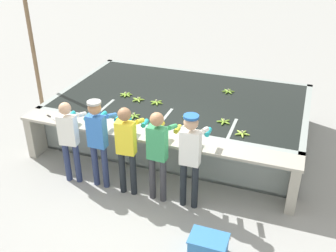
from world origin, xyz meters
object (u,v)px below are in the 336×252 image
Objects in this scene: worker_1 at (98,136)px; worker_2 at (127,143)px; banana_bunch_floating_0 at (242,134)px; banana_bunch_floating_3 at (133,116)px; crate at (208,246)px; banana_bunch_floating_5 at (138,100)px; banana_bunch_floating_6 at (228,91)px; banana_bunch_floating_1 at (126,95)px; banana_bunch_floating_2 at (156,102)px; worker_0 at (70,135)px; support_post_left at (34,56)px; knife_1 at (51,117)px; banana_bunch_floating_7 at (224,122)px; worker_3 at (158,149)px; banana_bunch_floating_4 at (190,116)px; worker_4 at (191,152)px; knife_0 at (124,130)px.

worker_1 reaches higher than worker_2.
banana_bunch_floating_0 is at bearing 25.36° from worker_1.
banana_bunch_floating_3 reaches higher than crate.
banana_bunch_floating_6 is at bearing 32.51° from banana_bunch_floating_5.
banana_bunch_floating_1 is 1.00× the size of banana_bunch_floating_2.
support_post_left is at bearing 137.35° from worker_0.
banana_bunch_floating_7 is at bearing 16.50° from knife_1.
worker_3 reaches higher than banana_bunch_floating_3.
worker_3 is 1.71m from crate.
banana_bunch_floating_1 is (-1.50, 1.94, -0.07)m from worker_3.
worker_0 reaches higher than knife_1.
worker_2 is 1.57m from banana_bunch_floating_4.
knife_1 is at bearing -140.99° from banana_bunch_floating_6.
worker_1 is 1.97m from banana_bunch_floating_1.
banana_bunch_floating_7 is at bearing 61.66° from worker_3.
worker_3 is at bearing 1.19° from worker_2.
banana_bunch_floating_1 and banana_bunch_floating_3 have the same top height.
banana_bunch_floating_4 is at bearing -106.68° from banana_bunch_floating_6.
worker_4 is at bearing 0.96° from worker_0.
support_post_left is (-4.75, 2.75, 1.44)m from crate.
support_post_left is at bearing 153.82° from worker_3.
knife_1 is at bearing -159.70° from banana_bunch_floating_4.
worker_1 is 1.78m from banana_bunch_floating_5.
banana_bunch_floating_1 is 1.01× the size of banana_bunch_floating_5.
crate is at bearing -55.91° from banana_bunch_floating_2.
crate is (3.54, -1.46, -0.76)m from knife_1.
banana_bunch_floating_3 is at bearing 80.59° from worker_1.
worker_0 is 0.56m from worker_1.
worker_3 is 2.91m from banana_bunch_floating_6.
banana_bunch_floating_4 reaches higher than crate.
banana_bunch_floating_1 is at bearing 167.19° from banana_bunch_floating_7.
banana_bunch_floating_2 is 1.66m from banana_bunch_floating_6.
banana_bunch_floating_3 and banana_bunch_floating_4 have the same top height.
worker_1 reaches higher than crate.
banana_bunch_floating_6 is (1.64, 2.85, -0.09)m from worker_1.
banana_bunch_floating_7 is 0.09× the size of support_post_left.
banana_bunch_floating_6 is at bearing 79.40° from worker_3.
support_post_left is (-2.75, 1.26, 0.68)m from knife_0.
banana_bunch_floating_2 and banana_bunch_floating_4 have the same top height.
worker_3 reaches higher than banana_bunch_floating_7.
support_post_left is at bearing -179.75° from banana_bunch_floating_5.
support_post_left is (-4.16, 1.77, 0.56)m from worker_4.
crate is at bearing -59.04° from worker_4.
worker_4 reaches higher than worker_1.
banana_bunch_floating_2 reaches higher than crate.
banana_bunch_floating_5 is at bearing 133.69° from worker_4.
worker_0 is 0.95× the size of worker_3.
banana_bunch_floating_0 is 1.00× the size of banana_bunch_floating_7.
banana_bunch_floating_4 is at bearing -18.27° from banana_bunch_floating_1.
support_post_left is (-3.06, 1.79, 0.61)m from worker_2.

